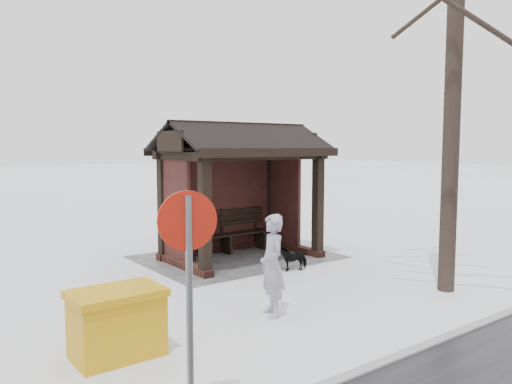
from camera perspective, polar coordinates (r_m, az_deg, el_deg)
ground at (r=11.46m, az=-1.62°, el=-7.64°), size 120.00×120.00×0.00m
kerb at (r=7.80m, az=23.03°, el=-14.27°), size 120.00×0.15×0.06m
trampled_patch at (r=11.62m, az=-2.19°, el=-7.42°), size 4.20×3.20×0.02m
bus_shelter at (r=11.31m, az=-2.11°, el=3.26°), size 3.60×2.40×3.09m
pedestrian at (r=7.58m, az=1.86°, el=-8.38°), size 0.54×0.66×1.55m
dog at (r=10.42m, az=4.21°, el=-7.56°), size 0.64×0.41×0.50m
grit_bin at (r=6.49m, az=-15.61°, el=-14.19°), size 1.09×0.75×0.83m
road_sign at (r=4.61m, az=-7.77°, el=-7.14°), size 0.54×0.17×2.17m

